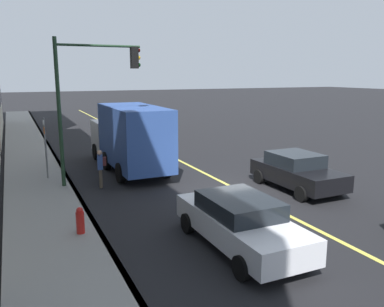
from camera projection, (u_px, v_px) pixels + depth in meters
The scene contains 11 objects.
ground at pixel (236, 189), 16.44m from camera, with size 200.00×200.00×0.00m, color black.
sidewalk_slab at pixel (47, 213), 13.38m from camera, with size 80.00×2.68×0.15m, color gray.
curb_edge at pixel (85, 208), 13.89m from camera, with size 80.00×0.16×0.15m, color slate.
lane_stripe_center at pixel (236, 189), 16.44m from camera, with size 80.00×0.16×0.01m, color #D8CC4C.
car_white at pixel (240, 221), 10.82m from camera, with size 4.67×1.98×1.43m.
car_black at pixel (297, 171), 16.35m from camera, with size 4.21×2.06×1.50m.
truck_blue at pixel (130, 136), 19.42m from camera, with size 7.78×2.41×3.23m.
pedestrian_with_backpack at pixel (101, 166), 16.55m from camera, with size 0.42×0.42×1.60m.
traffic_light_mast at pixel (90, 88), 16.15m from camera, with size 0.28×3.53×6.14m.
street_sign_post at pixel (45, 144), 17.32m from camera, with size 0.60×0.08×2.85m.
fire_hydrant at pixel (80, 223), 11.48m from camera, with size 0.24×0.24×0.94m.
Camera 1 is at (-13.60, 8.29, 4.72)m, focal length 36.94 mm.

